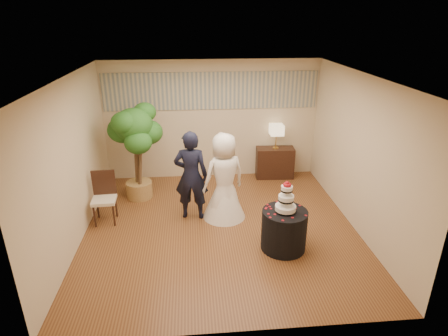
{
  "coord_description": "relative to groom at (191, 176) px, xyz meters",
  "views": [
    {
      "loc": [
        -0.48,
        -6.06,
        3.73
      ],
      "look_at": [
        0.1,
        0.4,
        1.05
      ],
      "focal_mm": 30.0,
      "sensor_mm": 36.0,
      "label": 1
    }
  ],
  "objects": [
    {
      "name": "console",
      "position": [
        2.03,
        1.78,
        -0.51
      ],
      "size": [
        0.92,
        0.45,
        0.75
      ],
      "primitive_type": "cube",
      "rotation": [
        0.0,
        0.0,
        -0.06
      ],
      "color": "black",
      "rests_on": "floor"
    },
    {
      "name": "wall_front",
      "position": [
        0.52,
        -2.98,
        0.52
      ],
      "size": [
        5.0,
        0.06,
        2.8
      ],
      "primitive_type": "cube",
      "color": "beige",
      "rests_on": "ground"
    },
    {
      "name": "floor",
      "position": [
        0.52,
        -0.48,
        -0.88
      ],
      "size": [
        5.0,
        5.0,
        0.0
      ],
      "primitive_type": "cube",
      "color": "brown",
      "rests_on": "ground"
    },
    {
      "name": "table_lamp",
      "position": [
        2.03,
        1.78,
        0.15
      ],
      "size": [
        0.31,
        0.31,
        0.58
      ],
      "primitive_type": null,
      "color": "#CBB386",
      "rests_on": "console"
    },
    {
      "name": "ceiling",
      "position": [
        0.52,
        -0.48,
        1.92
      ],
      "size": [
        5.0,
        5.0,
        0.0
      ],
      "primitive_type": "cube",
      "color": "white",
      "rests_on": "wall_back"
    },
    {
      "name": "wall_left",
      "position": [
        -1.98,
        -0.48,
        0.52
      ],
      "size": [
        0.06,
        5.0,
        2.8
      ],
      "primitive_type": "cube",
      "color": "beige",
      "rests_on": "ground"
    },
    {
      "name": "cake_table",
      "position": [
        1.54,
        -1.22,
        -0.53
      ],
      "size": [
        0.78,
        0.78,
        0.71
      ],
      "primitive_type": "cylinder",
      "rotation": [
        0.0,
        0.0,
        -0.02
      ],
      "color": "black",
      "rests_on": "floor"
    },
    {
      "name": "wall_right",
      "position": [
        3.02,
        -0.48,
        0.52
      ],
      "size": [
        0.06,
        5.0,
        2.8
      ],
      "primitive_type": "cube",
      "color": "beige",
      "rests_on": "ground"
    },
    {
      "name": "bride",
      "position": [
        0.63,
        -0.05,
        -0.02
      ],
      "size": [
        1.09,
        1.09,
        1.72
      ],
      "primitive_type": "imported",
      "rotation": [
        0.0,
        0.0,
        3.51
      ],
      "color": "white",
      "rests_on": "floor"
    },
    {
      "name": "wedding_cake",
      "position": [
        1.54,
        -1.22,
        0.1
      ],
      "size": [
        0.35,
        0.35,
        0.54
      ],
      "primitive_type": null,
      "color": "white",
      "rests_on": "cake_table"
    },
    {
      "name": "mural_border",
      "position": [
        0.52,
        2.0,
        1.22
      ],
      "size": [
        4.9,
        0.02,
        0.85
      ],
      "primitive_type": "cube",
      "color": "gray",
      "rests_on": "wall_back"
    },
    {
      "name": "wall_back",
      "position": [
        0.52,
        2.02,
        0.52
      ],
      "size": [
        5.0,
        0.06,
        2.8
      ],
      "primitive_type": "cube",
      "color": "beige",
      "rests_on": "ground"
    },
    {
      "name": "ficus_tree",
      "position": [
        -1.14,
        0.96,
        0.16
      ],
      "size": [
        1.31,
        1.31,
        2.09
      ],
      "primitive_type": null,
      "rotation": [
        0.0,
        0.0,
        -2.74
      ],
      "color": "#265E1D",
      "rests_on": "floor"
    },
    {
      "name": "groom",
      "position": [
        0.0,
        0.0,
        0.0
      ],
      "size": [
        0.69,
        0.5,
        1.77
      ],
      "primitive_type": "imported",
      "rotation": [
        0.0,
        0.0,
        3.01
      ],
      "color": "black",
      "rests_on": "floor"
    },
    {
      "name": "side_chair",
      "position": [
        -1.66,
        -0.05,
        -0.39
      ],
      "size": [
        0.48,
        0.5,
        0.99
      ],
      "primitive_type": null,
      "rotation": [
        0.0,
        0.0,
        0.05
      ],
      "color": "black",
      "rests_on": "floor"
    }
  ]
}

